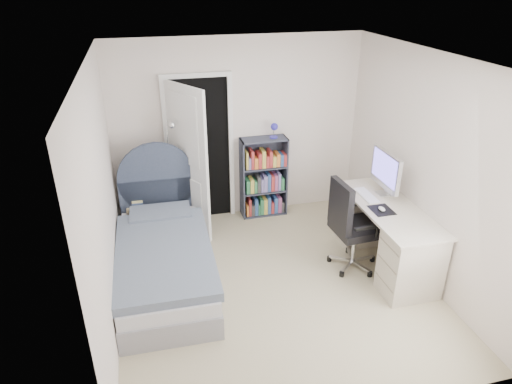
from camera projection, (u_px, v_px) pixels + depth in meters
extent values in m
cube|color=tan|center=(274.00, 285.00, 5.21)|extent=(3.40, 3.60, 0.05)
cube|color=white|center=(279.00, 56.00, 4.09)|extent=(3.40, 3.60, 0.05)
cube|color=silver|center=(238.00, 130.00, 6.24)|extent=(3.40, 0.05, 2.50)
cube|color=silver|center=(353.00, 295.00, 3.06)|extent=(3.40, 0.05, 2.50)
cube|color=silver|center=(100.00, 203.00, 4.27)|extent=(0.05, 3.60, 2.50)
cube|color=silver|center=(426.00, 168.00, 5.03)|extent=(0.05, 3.60, 2.50)
cube|color=black|center=(200.00, 151.00, 6.20)|extent=(0.80, 0.01, 2.00)
cube|color=white|center=(168.00, 155.00, 6.09)|extent=(0.06, 0.06, 2.00)
cube|color=white|center=(231.00, 149.00, 6.28)|extent=(0.06, 0.06, 2.00)
cube|color=white|center=(196.00, 75.00, 5.73)|extent=(0.92, 0.06, 0.06)
cube|color=white|center=(188.00, 163.00, 5.83)|extent=(0.43, 0.72, 2.00)
cube|color=gray|center=(166.00, 273.00, 5.15)|extent=(1.02, 2.09, 0.27)
cube|color=silver|center=(165.00, 258.00, 5.06)|extent=(1.00, 2.05, 0.17)
cube|color=slate|center=(164.00, 253.00, 4.92)|extent=(1.06, 1.78, 0.10)
cube|color=slate|center=(161.00, 215.00, 5.65)|extent=(0.75, 0.43, 0.12)
cube|color=#374055|center=(160.00, 208.00, 5.97)|extent=(0.98, 0.08, 0.83)
cylinder|color=#374055|center=(157.00, 179.00, 5.79)|extent=(0.98, 0.08, 0.98)
cylinder|color=tan|center=(131.00, 227.00, 5.87)|extent=(0.03, 0.03, 0.48)
cylinder|color=tan|center=(131.00, 215.00, 6.15)|extent=(0.03, 0.03, 0.48)
cylinder|color=tan|center=(156.00, 224.00, 5.94)|extent=(0.03, 0.03, 0.48)
cylinder|color=tan|center=(155.00, 213.00, 6.22)|extent=(0.03, 0.03, 0.48)
cube|color=tan|center=(142.00, 205.00, 5.95)|extent=(0.38, 0.38, 0.03)
cube|color=tan|center=(144.00, 224.00, 6.08)|extent=(0.34, 0.34, 0.02)
cube|color=#B24C33|center=(138.00, 203.00, 5.93)|extent=(0.15, 0.21, 0.03)
cube|color=#3F598C|center=(137.00, 201.00, 5.91)|extent=(0.14, 0.20, 0.03)
cube|color=#D8CC7F|center=(137.00, 199.00, 5.90)|extent=(0.13, 0.19, 0.03)
cylinder|color=silver|center=(176.00, 228.00, 6.29)|extent=(0.22, 0.22, 0.02)
cylinder|color=silver|center=(171.00, 178.00, 5.95)|extent=(0.02, 0.02, 1.52)
sphere|color=silver|center=(172.00, 125.00, 5.61)|extent=(0.09, 0.09, 0.09)
cube|color=#383C4D|center=(242.00, 179.00, 6.40)|extent=(0.02, 0.28, 1.15)
cube|color=#383C4D|center=(285.00, 175.00, 6.53)|extent=(0.02, 0.28, 1.15)
cube|color=#383C4D|center=(264.00, 139.00, 6.22)|extent=(0.65, 0.28, 0.02)
cube|color=#383C4D|center=(263.00, 212.00, 6.71)|extent=(0.65, 0.28, 0.02)
cube|color=#383C4D|center=(261.00, 173.00, 6.58)|extent=(0.65, 0.01, 1.15)
cube|color=#383C4D|center=(263.00, 190.00, 6.56)|extent=(0.61, 0.26, 0.02)
cube|color=#383C4D|center=(264.00, 167.00, 6.39)|extent=(0.61, 0.26, 0.02)
cylinder|color=#2E29B2|center=(274.00, 137.00, 6.24)|extent=(0.11, 0.11, 0.02)
cylinder|color=silver|center=(274.00, 132.00, 6.21)|extent=(0.01, 0.01, 0.15)
sphere|color=#2E29B2|center=(274.00, 127.00, 6.15)|extent=(0.10, 0.10, 0.10)
cube|color=orange|center=(246.00, 209.00, 6.59)|extent=(0.03, 0.19, 0.17)
cube|color=#B23333|center=(249.00, 206.00, 6.58)|extent=(0.03, 0.19, 0.26)
cube|color=#3F3F3F|center=(252.00, 208.00, 6.61)|extent=(0.04, 0.19, 0.16)
cube|color=#335999|center=(255.00, 205.00, 6.60)|extent=(0.05, 0.19, 0.25)
cube|color=#337F4C|center=(258.00, 208.00, 6.63)|extent=(0.02, 0.19, 0.16)
cube|color=#337F4C|center=(261.00, 205.00, 6.63)|extent=(0.05, 0.19, 0.23)
cube|color=#D8BF4C|center=(264.00, 205.00, 6.64)|extent=(0.05, 0.19, 0.23)
cube|color=#335999|center=(268.00, 204.00, 6.65)|extent=(0.05, 0.19, 0.25)
cube|color=#B23333|center=(271.00, 206.00, 6.67)|extent=(0.04, 0.19, 0.17)
cube|color=#335999|center=(275.00, 203.00, 6.67)|extent=(0.05, 0.19, 0.23)
cube|color=#994C7F|center=(278.00, 203.00, 6.68)|extent=(0.05, 0.19, 0.24)
cube|color=#3F3F3F|center=(281.00, 205.00, 6.71)|extent=(0.03, 0.19, 0.15)
cube|color=#337F4C|center=(247.00, 185.00, 6.43)|extent=(0.05, 0.19, 0.19)
cube|color=#D8BF4C|center=(251.00, 185.00, 6.44)|extent=(0.05, 0.19, 0.21)
cube|color=#337F4C|center=(254.00, 185.00, 6.46)|extent=(0.04, 0.19, 0.18)
cube|color=#3F3F3F|center=(258.00, 183.00, 6.46)|extent=(0.05, 0.19, 0.23)
cube|color=#7F72B2|center=(261.00, 184.00, 6.48)|extent=(0.03, 0.19, 0.19)
cube|color=#7F72B2|center=(264.00, 182.00, 6.48)|extent=(0.05, 0.19, 0.23)
cube|color=#335999|center=(268.00, 181.00, 6.49)|extent=(0.04, 0.19, 0.25)
cube|color=#B23333|center=(271.00, 182.00, 6.50)|extent=(0.04, 0.19, 0.23)
cube|color=#994C7F|center=(275.00, 181.00, 6.51)|extent=(0.05, 0.19, 0.23)
cube|color=#7F72B2|center=(278.00, 180.00, 6.52)|extent=(0.04, 0.19, 0.25)
cube|color=#337F4C|center=(281.00, 182.00, 6.55)|extent=(0.04, 0.19, 0.18)
cube|color=#D8BF4C|center=(246.00, 159.00, 6.26)|extent=(0.03, 0.19, 0.25)
cube|color=#7F72B2|center=(249.00, 162.00, 6.28)|extent=(0.03, 0.19, 0.16)
cube|color=#B23333|center=(251.00, 158.00, 6.27)|extent=(0.04, 0.19, 0.26)
cube|color=orange|center=(255.00, 162.00, 6.31)|extent=(0.05, 0.19, 0.15)
cube|color=#B23333|center=(259.00, 159.00, 6.30)|extent=(0.05, 0.19, 0.21)
cube|color=#D8BF4C|center=(263.00, 158.00, 6.31)|extent=(0.05, 0.19, 0.25)
cube|color=#B23333|center=(266.00, 160.00, 6.34)|extent=(0.04, 0.19, 0.17)
cube|color=#B23333|center=(270.00, 158.00, 6.33)|extent=(0.04, 0.19, 0.23)
cube|color=#D8BF4C|center=(273.00, 160.00, 6.36)|extent=(0.05, 0.19, 0.15)
cube|color=orange|center=(277.00, 159.00, 6.37)|extent=(0.05, 0.19, 0.18)
cube|color=#335999|center=(280.00, 159.00, 6.38)|extent=(0.04, 0.19, 0.17)
cube|color=#B23333|center=(284.00, 158.00, 6.39)|extent=(0.05, 0.19, 0.17)
cube|color=beige|center=(389.00, 208.00, 5.22)|extent=(0.64, 1.61, 0.03)
cube|color=beige|center=(411.00, 264.00, 4.89)|extent=(0.59, 0.43, 0.75)
cube|color=beige|center=(364.00, 215.00, 5.88)|extent=(0.59, 0.43, 0.75)
cube|color=silver|center=(384.00, 193.00, 5.51)|extent=(0.17, 0.17, 0.01)
cube|color=silver|center=(388.00, 184.00, 5.47)|extent=(0.03, 0.06, 0.24)
cube|color=silver|center=(386.00, 170.00, 5.37)|extent=(0.05, 0.60, 0.43)
cube|color=#685BDF|center=(384.00, 168.00, 5.35)|extent=(0.00, 0.54, 0.34)
cube|color=white|center=(367.00, 195.00, 5.46)|extent=(0.14, 0.43, 0.02)
cube|color=black|center=(382.00, 210.00, 5.14)|extent=(0.24, 0.28, 0.00)
ellipsoid|color=white|center=(382.00, 209.00, 5.13)|extent=(0.06, 0.11, 0.03)
cube|color=silver|center=(362.00, 259.00, 5.54)|extent=(0.29, 0.06, 0.03)
cylinder|color=black|center=(372.00, 259.00, 5.59)|extent=(0.06, 0.06, 0.06)
cube|color=silver|center=(350.00, 254.00, 5.62)|extent=(0.11, 0.29, 0.03)
cylinder|color=black|center=(348.00, 250.00, 5.76)|extent=(0.06, 0.06, 0.06)
cube|color=silver|center=(341.00, 259.00, 5.54)|extent=(0.27, 0.19, 0.03)
cylinder|color=black|center=(329.00, 259.00, 5.59)|extent=(0.06, 0.06, 0.06)
cube|color=silver|center=(347.00, 266.00, 5.40)|extent=(0.25, 0.22, 0.03)
cylinder|color=black|center=(342.00, 274.00, 5.31)|extent=(0.06, 0.06, 0.06)
cube|color=silver|center=(361.00, 266.00, 5.40)|extent=(0.15, 0.28, 0.03)
cylinder|color=black|center=(370.00, 274.00, 5.31)|extent=(0.06, 0.06, 0.06)
cylinder|color=silver|center=(354.00, 246.00, 5.40)|extent=(0.05, 0.05, 0.43)
cube|color=black|center=(356.00, 228.00, 5.30)|extent=(0.52, 0.52, 0.09)
cube|color=black|center=(341.00, 206.00, 5.09)|extent=(0.10, 0.46, 0.57)
cube|color=black|center=(368.00, 228.00, 5.00)|extent=(0.31, 0.06, 0.03)
cube|color=black|center=(345.00, 206.00, 5.45)|extent=(0.31, 0.06, 0.03)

